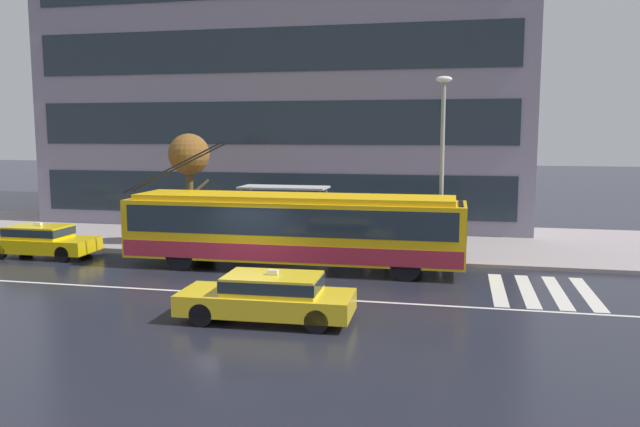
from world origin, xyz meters
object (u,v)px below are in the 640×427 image
object	(u,v)px
street_tree_bare	(189,157)
pedestrian_approaching_curb	(367,227)
trolleybus	(294,228)
bus_shelter	(285,202)
pedestrian_at_shelter	(388,230)
pedestrian_walking_past	(254,228)
taxi_oncoming_near	(269,295)
taxi_queued_behind_bus	(41,240)
street_lamp	(442,153)

from	to	relation	value
street_tree_bare	pedestrian_approaching_curb	bearing A→B (deg)	2.67
trolleybus	bus_shelter	size ratio (longest dim) A/B	3.50
bus_shelter	pedestrian_approaching_curb	xyz separation A→B (m)	(3.45, 0.18, -0.95)
pedestrian_at_shelter	pedestrian_approaching_curb	world-z (taller)	pedestrian_approaching_curb
bus_shelter	pedestrian_walking_past	world-z (taller)	bus_shelter
taxi_oncoming_near	trolleybus	bearing A→B (deg)	98.83
taxi_queued_behind_bus	pedestrian_at_shelter	world-z (taller)	pedestrian_at_shelter
taxi_queued_behind_bus	pedestrian_walking_past	size ratio (longest dim) A/B	2.66
taxi_queued_behind_bus	bus_shelter	bearing A→B (deg)	20.24
pedestrian_walking_past	street_lamp	xyz separation A→B (m)	(7.52, -0.24, 3.13)
trolleybus	street_tree_bare	size ratio (longest dim) A/B	2.65
street_tree_bare	street_lamp	bearing A→B (deg)	-6.25
street_lamp	street_tree_bare	size ratio (longest dim) A/B	1.44
pedestrian_at_shelter	street_tree_bare	distance (m)	9.08
taxi_queued_behind_bus	pedestrian_at_shelter	distance (m)	13.96
pedestrian_walking_past	street_tree_bare	distance (m)	4.37
taxi_queued_behind_bus	street_lamp	size ratio (longest dim) A/B	0.62
trolleybus	taxi_queued_behind_bus	bearing A→B (deg)	179.87
pedestrian_walking_past	street_tree_bare	size ratio (longest dim) A/B	0.34
street_tree_bare	bus_shelter	bearing A→B (deg)	2.35
pedestrian_walking_past	pedestrian_approaching_curb	bearing A→B (deg)	15.99
trolleybus	taxi_oncoming_near	xyz separation A→B (m)	(1.01, -6.48, -0.81)
pedestrian_approaching_curb	street_tree_bare	world-z (taller)	street_tree_bare
street_lamp	pedestrian_approaching_curb	bearing A→B (deg)	153.18
trolleybus	pedestrian_at_shelter	xyz separation A→B (m)	(3.15, 2.93, -0.43)
trolleybus	pedestrian_at_shelter	world-z (taller)	trolleybus
bus_shelter	street_lamp	world-z (taller)	street_lamp
street_lamp	pedestrian_at_shelter	bearing A→B (deg)	158.07
trolleybus	bus_shelter	distance (m)	3.70
bus_shelter	street_tree_bare	distance (m)	4.62
pedestrian_at_shelter	taxi_queued_behind_bus	bearing A→B (deg)	-167.98
bus_shelter	pedestrian_walking_past	distance (m)	1.80
taxi_oncoming_near	pedestrian_at_shelter	size ratio (longest dim) A/B	2.90
taxi_queued_behind_bus	pedestrian_at_shelter	bearing A→B (deg)	12.02
trolleybus	taxi_oncoming_near	size ratio (longest dim) A/B	2.73
trolleybus	taxi_oncoming_near	world-z (taller)	trolleybus
taxi_oncoming_near	pedestrian_approaching_curb	size ratio (longest dim) A/B	2.84
trolleybus	bus_shelter	world-z (taller)	trolleybus
street_lamp	street_tree_bare	bearing A→B (deg)	173.75
trolleybus	street_lamp	bearing A→B (deg)	21.80
taxi_oncoming_near	pedestrian_at_shelter	world-z (taller)	pedestrian_at_shelter
pedestrian_approaching_curb	taxi_queued_behind_bus	bearing A→B (deg)	-164.20
taxi_queued_behind_bus	street_lamp	distance (m)	16.25
trolleybus	pedestrian_at_shelter	size ratio (longest dim) A/B	7.93
taxi_oncoming_near	bus_shelter	distance (m)	10.26
taxi_oncoming_near	street_lamp	bearing A→B (deg)	63.77
taxi_oncoming_near	street_lamp	size ratio (longest dim) A/B	0.67
taxi_oncoming_near	pedestrian_walking_past	distance (m)	9.41
taxi_oncoming_near	street_tree_bare	xyz separation A→B (m)	(-6.47, 9.74, 3.24)
taxi_queued_behind_bus	street_tree_bare	world-z (taller)	street_tree_bare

